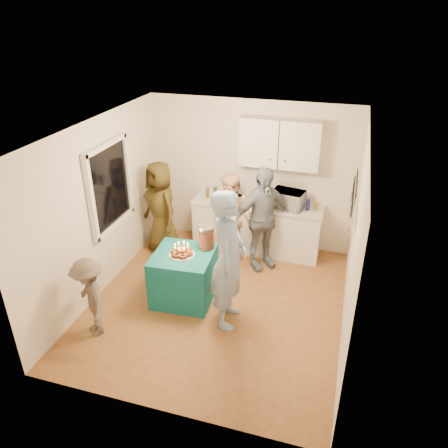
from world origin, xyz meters
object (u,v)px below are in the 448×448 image
(counter, at_px, (257,228))
(party_table, at_px, (184,276))
(woman_back_left, at_px, (161,208))
(woman_back_right, at_px, (262,219))
(punch_jar, at_px, (206,238))
(woman_back_center, at_px, (232,218))
(microwave, at_px, (288,199))
(man_birthday, at_px, (229,260))
(child_near_left, at_px, (90,298))

(counter, height_order, party_table, counter)
(woman_back_left, height_order, woman_back_right, woman_back_right)
(punch_jar, bearing_deg, counter, 72.83)
(party_table, relative_size, woman_back_center, 0.56)
(counter, distance_m, party_table, 1.85)
(woman_back_center, bearing_deg, punch_jar, -81.42)
(counter, bearing_deg, woman_back_left, -163.70)
(punch_jar, xyz_separation_m, woman_back_left, (-1.16, 0.97, -0.10))
(microwave, bearing_deg, woman_back_left, -155.38)
(woman_back_left, bearing_deg, counter, 50.56)
(counter, height_order, woman_back_center, woman_back_center)
(counter, xyz_separation_m, woman_back_left, (-1.60, -0.47, 0.40))
(man_birthday, relative_size, woman_back_left, 1.19)
(party_table, distance_m, woman_back_right, 1.58)
(counter, height_order, woman_back_right, woman_back_right)
(microwave, height_order, woman_back_center, woman_back_center)
(man_birthday, bearing_deg, microwave, -18.40)
(party_table, relative_size, punch_jar, 2.50)
(punch_jar, relative_size, man_birthday, 0.17)
(woman_back_center, bearing_deg, counter, 60.04)
(microwave, height_order, woman_back_left, woman_back_left)
(woman_back_right, height_order, child_near_left, woman_back_right)
(party_table, distance_m, woman_back_center, 1.43)
(microwave, xyz_separation_m, woman_back_right, (-0.33, -0.50, -0.18))
(counter, bearing_deg, child_near_left, -119.86)
(woman_back_right, bearing_deg, child_near_left, -171.33)
(woman_back_left, xyz_separation_m, woman_back_right, (1.78, -0.03, 0.05))
(microwave, distance_m, punch_jar, 1.73)
(microwave, bearing_deg, woman_back_center, -144.62)
(woman_back_right, bearing_deg, woman_back_center, 122.66)
(party_table, bearing_deg, woman_back_left, 125.74)
(man_birthday, bearing_deg, counter, -4.10)
(woman_back_right, bearing_deg, punch_jar, -167.10)
(counter, relative_size, woman_back_center, 1.44)
(woman_back_left, distance_m, child_near_left, 2.32)
(party_table, bearing_deg, microwave, 54.33)
(counter, height_order, microwave, microwave)
(man_birthday, relative_size, woman_back_center, 1.29)
(man_birthday, xyz_separation_m, woman_back_right, (0.12, 1.51, -0.11))
(microwave, distance_m, woman_back_center, 0.98)
(man_birthday, bearing_deg, woman_back_left, 41.21)
(woman_back_center, xyz_separation_m, child_near_left, (-1.24, -2.41, -0.19))
(man_birthday, height_order, woman_back_left, man_birthday)
(counter, distance_m, microwave, 0.81)
(microwave, height_order, child_near_left, microwave)
(punch_jar, distance_m, woman_back_right, 1.12)
(party_table, relative_size, woman_back_left, 0.52)
(punch_jar, bearing_deg, child_near_left, -130.63)
(man_birthday, distance_m, woman_back_center, 1.71)
(counter, height_order, child_near_left, child_near_left)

